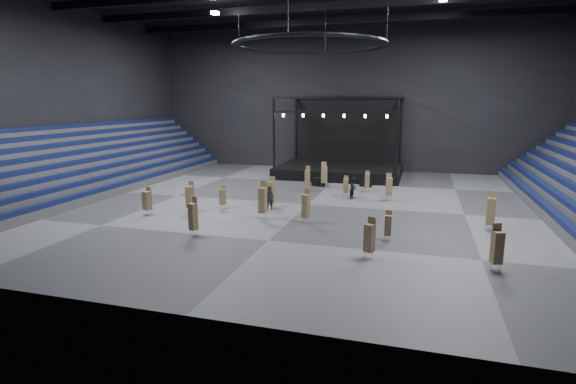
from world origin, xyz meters
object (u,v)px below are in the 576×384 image
(chair_stack_5, at_px, (367,181))
(chair_stack_1, at_px, (263,199))
(chair_stack_8, at_px, (370,237))
(stage, at_px, (341,163))
(chair_stack_11, at_px, (497,247))
(chair_stack_15, at_px, (306,205))
(flight_case_left, at_px, (319,181))
(man_center, at_px, (269,198))
(chair_stack_6, at_px, (193,216))
(chair_stack_13, at_px, (346,185))
(chair_stack_10, at_px, (190,196))
(chair_stack_12, at_px, (389,186))
(flight_case_mid, at_px, (318,182))
(chair_stack_0, at_px, (223,196))
(chair_stack_3, at_px, (388,225))
(crew_member, at_px, (354,188))
(chair_stack_14, at_px, (324,174))
(chair_stack_2, at_px, (491,211))
(chair_stack_9, at_px, (147,200))
(flight_case_right, at_px, (366,183))
(chair_stack_4, at_px, (271,192))
(chair_stack_7, at_px, (307,178))

(chair_stack_5, bearing_deg, chair_stack_1, -122.01)
(chair_stack_8, bearing_deg, stage, 126.50)
(chair_stack_11, bearing_deg, chair_stack_15, 133.07)
(flight_case_left, bearing_deg, man_center, -96.74)
(man_center, bearing_deg, chair_stack_6, 48.62)
(chair_stack_5, relative_size, chair_stack_13, 1.06)
(chair_stack_10, xyz_separation_m, chair_stack_12, (14.70, 8.86, -0.03))
(flight_case_mid, xyz_separation_m, chair_stack_12, (7.47, -5.00, 0.85))
(chair_stack_0, bearing_deg, chair_stack_6, -80.95)
(stage, bearing_deg, chair_stack_8, -77.10)
(stage, distance_m, chair_stack_0, 20.67)
(chair_stack_0, bearing_deg, man_center, 11.95)
(chair_stack_3, distance_m, chair_stack_8, 3.75)
(chair_stack_6, height_order, crew_member, chair_stack_6)
(chair_stack_0, height_order, chair_stack_14, chair_stack_14)
(flight_case_mid, xyz_separation_m, man_center, (-1.57, -11.16, 0.55))
(flight_case_left, distance_m, chair_stack_8, 22.73)
(flight_case_left, bearing_deg, chair_stack_11, -56.54)
(chair_stack_6, distance_m, chair_stack_13, 16.81)
(chair_stack_2, bearing_deg, stage, 132.64)
(chair_stack_9, bearing_deg, flight_case_left, 75.44)
(flight_case_right, bearing_deg, chair_stack_9, -131.66)
(chair_stack_10, bearing_deg, flight_case_mid, 74.90)
(flight_case_right, distance_m, chair_stack_1, 16.12)
(chair_stack_4, xyz_separation_m, man_center, (0.07, -0.73, -0.36))
(chair_stack_11, relative_size, chair_stack_13, 1.32)
(chair_stack_12, bearing_deg, chair_stack_6, -144.77)
(chair_stack_2, height_order, chair_stack_9, chair_stack_2)
(chair_stack_2, bearing_deg, chair_stack_3, -138.71)
(chair_stack_14, bearing_deg, chair_stack_11, -79.91)
(chair_stack_5, height_order, chair_stack_13, chair_stack_5)
(flight_case_mid, distance_m, chair_stack_2, 19.49)
(flight_case_right, relative_size, chair_stack_8, 0.49)
(stage, bearing_deg, flight_case_left, -99.71)
(stage, distance_m, flight_case_mid, 7.83)
(chair_stack_13, distance_m, chair_stack_15, 9.99)
(crew_member, bearing_deg, stage, 29.48)
(chair_stack_9, height_order, crew_member, chair_stack_9)
(chair_stack_4, relative_size, chair_stack_12, 1.06)
(chair_stack_3, bearing_deg, flight_case_right, 101.96)
(flight_case_mid, xyz_separation_m, chair_stack_7, (-0.49, -2.74, 0.82))
(stage, height_order, chair_stack_14, stage)
(chair_stack_0, height_order, chair_stack_12, chair_stack_12)
(chair_stack_1, bearing_deg, flight_case_right, 73.99)
(chair_stack_2, relative_size, chair_stack_7, 1.12)
(flight_case_right, xyz_separation_m, chair_stack_1, (-5.92, -14.96, 1.06))
(flight_case_right, height_order, crew_member, crew_member)
(chair_stack_2, relative_size, chair_stack_15, 1.09)
(flight_case_left, xyz_separation_m, chair_stack_12, (7.62, -5.86, 0.91))
(flight_case_mid, height_order, chair_stack_12, chair_stack_12)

